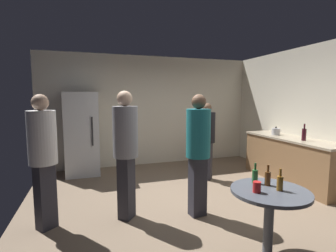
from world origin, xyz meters
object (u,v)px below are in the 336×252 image
(beer_bottle_green, at_px, (255,176))
(person_in_white_shirt, at_px, (43,151))
(kettle, at_px, (276,132))
(wine_bottle_on_counter, at_px, (304,134))
(foreground_table, at_px, (270,200))
(plastic_cup_red, at_px, (257,187))
(person_in_teal_shirt, at_px, (198,146))
(refrigerator, at_px, (82,134))
(person_in_black_shirt, at_px, (207,135))
(beer_bottle_amber, at_px, (280,183))
(person_in_gray_shirt, at_px, (126,145))
(beer_bottle_brown, at_px, (268,178))

(beer_bottle_green, height_order, person_in_white_shirt, person_in_white_shirt)
(kettle, relative_size, wine_bottle_on_counter, 0.79)
(wine_bottle_on_counter, relative_size, foreground_table, 0.39)
(plastic_cup_red, bearing_deg, person_in_teal_shirt, 97.02)
(refrigerator, relative_size, person_in_white_shirt, 1.04)
(person_in_teal_shirt, height_order, person_in_black_shirt, person_in_teal_shirt)
(foreground_table, bearing_deg, wine_bottle_on_counter, 36.87)
(foreground_table, height_order, plastic_cup_red, plastic_cup_red)
(beer_bottle_green, distance_m, plastic_cup_red, 0.28)
(plastic_cup_red, bearing_deg, refrigerator, 115.21)
(beer_bottle_amber, bearing_deg, refrigerator, 118.20)
(person_in_teal_shirt, bearing_deg, person_in_gray_shirt, -110.05)
(beer_bottle_amber, bearing_deg, person_in_black_shirt, 80.05)
(beer_bottle_brown, xyz_separation_m, person_in_black_shirt, (0.46, 2.39, 0.10))
(kettle, xyz_separation_m, beer_bottle_amber, (-1.93, -2.27, -0.15))
(wine_bottle_on_counter, height_order, plastic_cup_red, wine_bottle_on_counter)
(beer_bottle_green, relative_size, plastic_cup_red, 2.09)
(person_in_gray_shirt, bearing_deg, person_in_teal_shirt, 24.92)
(refrigerator, xyz_separation_m, person_in_black_shirt, (2.43, -1.14, 0.02))
(beer_bottle_amber, relative_size, person_in_teal_shirt, 0.13)
(foreground_table, relative_size, person_in_teal_shirt, 0.46)
(person_in_teal_shirt, bearing_deg, person_in_black_shirt, 142.26)
(person_in_gray_shirt, relative_size, person_in_black_shirt, 1.13)
(beer_bottle_brown, relative_size, person_in_black_shirt, 0.15)
(person_in_black_shirt, bearing_deg, beer_bottle_amber, 33.39)
(beer_bottle_amber, xyz_separation_m, person_in_white_shirt, (-2.40, 1.41, 0.20))
(foreground_table, distance_m, plastic_cup_red, 0.24)
(kettle, relative_size, person_in_teal_shirt, 0.14)
(refrigerator, height_order, beer_bottle_amber, refrigerator)
(plastic_cup_red, relative_size, person_in_black_shirt, 0.07)
(person_in_gray_shirt, height_order, person_in_white_shirt, person_in_gray_shirt)
(kettle, distance_m, beer_bottle_green, 2.85)
(refrigerator, xyz_separation_m, wine_bottle_on_counter, (3.89, -2.16, 0.12))
(wine_bottle_on_counter, bearing_deg, person_in_black_shirt, 145.09)
(person_in_gray_shirt, bearing_deg, kettle, 53.25)
(kettle, xyz_separation_m, person_in_teal_shirt, (-2.32, -1.12, 0.04))
(person_in_gray_shirt, bearing_deg, wine_bottle_on_counter, 40.89)
(wine_bottle_on_counter, xyz_separation_m, plastic_cup_red, (-2.17, -1.50, -0.23))
(wine_bottle_on_counter, bearing_deg, foreground_table, -143.13)
(beer_bottle_amber, height_order, plastic_cup_red, beer_bottle_amber)
(beer_bottle_green, relative_size, person_in_black_shirt, 0.15)
(kettle, height_order, beer_bottle_green, kettle)
(wine_bottle_on_counter, relative_size, person_in_gray_shirt, 0.17)
(person_in_teal_shirt, relative_size, person_in_gray_shirt, 0.97)
(refrigerator, height_order, kettle, refrigerator)
(refrigerator, distance_m, person_in_black_shirt, 2.68)
(kettle, bearing_deg, beer_bottle_brown, -132.69)
(wine_bottle_on_counter, bearing_deg, person_in_teal_shirt, -170.36)
(kettle, distance_m, beer_bottle_brown, 2.87)
(beer_bottle_amber, relative_size, beer_bottle_green, 1.00)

